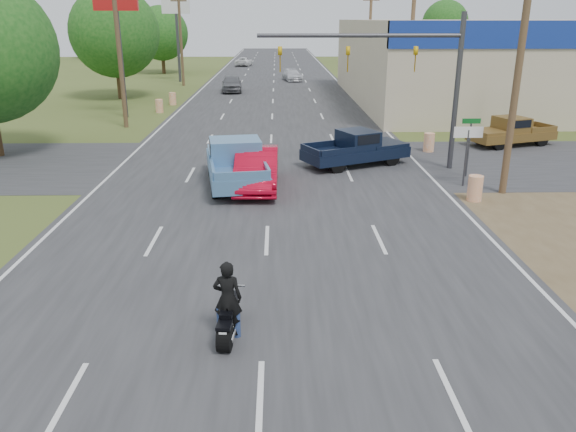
{
  "coord_description": "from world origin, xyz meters",
  "views": [
    {
      "loc": [
        0.35,
        -8.66,
        6.7
      ],
      "look_at": [
        0.65,
        6.65,
        1.3
      ],
      "focal_mm": 35.0,
      "sensor_mm": 36.0,
      "label": 1
    }
  ],
  "objects_px": {
    "blue_pickup": "(236,161)",
    "distant_car_grey": "(232,84)",
    "motorcycle": "(228,321)",
    "distant_car_white": "(244,62)",
    "rider": "(228,302)",
    "distant_car_silver": "(292,75)",
    "brown_pickup": "(510,131)",
    "red_convertible": "(257,169)",
    "navy_pickup": "(358,148)"
  },
  "relations": [
    {
      "from": "blue_pickup",
      "to": "distant_car_silver",
      "type": "height_order",
      "value": "blue_pickup"
    },
    {
      "from": "motorcycle",
      "to": "brown_pickup",
      "type": "xyz_separation_m",
      "value": [
        14.03,
        19.75,
        0.37
      ]
    },
    {
      "from": "brown_pickup",
      "to": "distant_car_silver",
      "type": "height_order",
      "value": "brown_pickup"
    },
    {
      "from": "red_convertible",
      "to": "brown_pickup",
      "type": "distance_m",
      "value": 15.95
    },
    {
      "from": "brown_pickup",
      "to": "distant_car_grey",
      "type": "distance_m",
      "value": 30.03
    },
    {
      "from": "rider",
      "to": "navy_pickup",
      "type": "bearing_deg",
      "value": -103.32
    },
    {
      "from": "rider",
      "to": "navy_pickup",
      "type": "xyz_separation_m",
      "value": [
        4.97,
        15.44,
        -0.02
      ]
    },
    {
      "from": "distant_car_grey",
      "to": "distant_car_white",
      "type": "bearing_deg",
      "value": 87.22
    },
    {
      "from": "navy_pickup",
      "to": "brown_pickup",
      "type": "distance_m",
      "value": 10.01
    },
    {
      "from": "distant_car_silver",
      "to": "distant_car_white",
      "type": "height_order",
      "value": "distant_car_silver"
    },
    {
      "from": "rider",
      "to": "red_convertible",
      "type": "bearing_deg",
      "value": -86.71
    },
    {
      "from": "rider",
      "to": "brown_pickup",
      "type": "relative_size",
      "value": 0.34
    },
    {
      "from": "rider",
      "to": "distant_car_silver",
      "type": "relative_size",
      "value": 0.4
    },
    {
      "from": "brown_pickup",
      "to": "red_convertible",
      "type": "bearing_deg",
      "value": 101.43
    },
    {
      "from": "motorcycle",
      "to": "distant_car_silver",
      "type": "xyz_separation_m",
      "value": [
        2.87,
        54.47,
        0.19
      ]
    },
    {
      "from": "rider",
      "to": "navy_pickup",
      "type": "height_order",
      "value": "rider"
    },
    {
      "from": "red_convertible",
      "to": "motorcycle",
      "type": "distance_m",
      "value": 11.71
    },
    {
      "from": "distant_car_silver",
      "to": "distant_car_white",
      "type": "relative_size",
      "value": 0.96
    },
    {
      "from": "motorcycle",
      "to": "distant_car_silver",
      "type": "bearing_deg",
      "value": 91.49
    },
    {
      "from": "red_convertible",
      "to": "brown_pickup",
      "type": "xyz_separation_m",
      "value": [
        13.78,
        8.05,
        -0.01
      ]
    },
    {
      "from": "blue_pickup",
      "to": "brown_pickup",
      "type": "xyz_separation_m",
      "value": [
        14.7,
        7.41,
        -0.18
      ]
    },
    {
      "from": "distant_car_grey",
      "to": "distant_car_silver",
      "type": "bearing_deg",
      "value": 55.14
    },
    {
      "from": "brown_pickup",
      "to": "navy_pickup",
      "type": "bearing_deg",
      "value": 96.39
    },
    {
      "from": "brown_pickup",
      "to": "distant_car_grey",
      "type": "height_order",
      "value": "brown_pickup"
    },
    {
      "from": "rider",
      "to": "navy_pickup",
      "type": "relative_size",
      "value": 0.32
    },
    {
      "from": "navy_pickup",
      "to": "distant_car_grey",
      "type": "distance_m",
      "value": 29.99
    },
    {
      "from": "distant_car_silver",
      "to": "distant_car_white",
      "type": "bearing_deg",
      "value": 97.45
    },
    {
      "from": "motorcycle",
      "to": "distant_car_silver",
      "type": "relative_size",
      "value": 0.45
    },
    {
      "from": "rider",
      "to": "blue_pickup",
      "type": "distance_m",
      "value": 12.32
    },
    {
      "from": "blue_pickup",
      "to": "distant_car_white",
      "type": "xyz_separation_m",
      "value": [
        -3.13,
        63.5,
        -0.37
      ]
    },
    {
      "from": "brown_pickup",
      "to": "rider",
      "type": "bearing_deg",
      "value": 125.71
    },
    {
      "from": "blue_pickup",
      "to": "distant_car_grey",
      "type": "distance_m",
      "value": 32.09
    },
    {
      "from": "motorcycle",
      "to": "navy_pickup",
      "type": "height_order",
      "value": "navy_pickup"
    },
    {
      "from": "distant_car_white",
      "to": "distant_car_silver",
      "type": "bearing_deg",
      "value": 114.94
    },
    {
      "from": "red_convertible",
      "to": "brown_pickup",
      "type": "height_order",
      "value": "red_convertible"
    },
    {
      "from": "navy_pickup",
      "to": "distant_car_white",
      "type": "distance_m",
      "value": 60.99
    },
    {
      "from": "distant_car_grey",
      "to": "distant_car_silver",
      "type": "distance_m",
      "value": 11.84
    },
    {
      "from": "rider",
      "to": "blue_pickup",
      "type": "bearing_deg",
      "value": -82.36
    },
    {
      "from": "red_convertible",
      "to": "distant_car_grey",
      "type": "bearing_deg",
      "value": 96.82
    },
    {
      "from": "motorcycle",
      "to": "rider",
      "type": "relative_size",
      "value": 1.11
    },
    {
      "from": "red_convertible",
      "to": "motorcycle",
      "type": "height_order",
      "value": "red_convertible"
    },
    {
      "from": "blue_pickup",
      "to": "distant_car_grey",
      "type": "xyz_separation_m",
      "value": [
        -2.57,
        31.99,
        -0.19
      ]
    },
    {
      "from": "distant_car_silver",
      "to": "distant_car_white",
      "type": "distance_m",
      "value": 22.38
    },
    {
      "from": "red_convertible",
      "to": "motorcycle",
      "type": "xyz_separation_m",
      "value": [
        -0.25,
        -11.7,
        -0.38
      ]
    },
    {
      "from": "motorcycle",
      "to": "brown_pickup",
      "type": "height_order",
      "value": "brown_pickup"
    },
    {
      "from": "distant_car_white",
      "to": "motorcycle",
      "type": "bearing_deg",
      "value": 100.47
    },
    {
      "from": "motorcycle",
      "to": "distant_car_white",
      "type": "height_order",
      "value": "distant_car_white"
    },
    {
      "from": "blue_pickup",
      "to": "navy_pickup",
      "type": "xyz_separation_m",
      "value": [
        5.64,
        3.14,
        -0.13
      ]
    },
    {
      "from": "brown_pickup",
      "to": "distant_car_white",
      "type": "bearing_deg",
      "value": -1.22
    },
    {
      "from": "rider",
      "to": "distant_car_grey",
      "type": "height_order",
      "value": "rider"
    }
  ]
}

